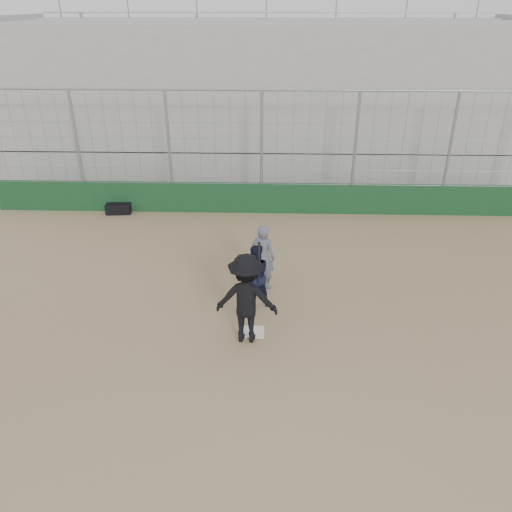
{
  "coord_description": "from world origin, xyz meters",
  "views": [
    {
      "loc": [
        0.33,
        -8.87,
        6.39
      ],
      "look_at": [
        0.0,
        1.4,
        1.15
      ],
      "focal_mm": 35.0,
      "sensor_mm": 36.0,
      "label": 1
    }
  ],
  "objects_px": {
    "batter_at_plate": "(246,299)",
    "umpire": "(263,260)",
    "equipment_bag": "(118,209)",
    "catcher_crouched": "(255,287)"
  },
  "relations": [
    {
      "from": "batter_at_plate",
      "to": "umpire",
      "type": "xyz_separation_m",
      "value": [
        0.3,
        2.19,
        -0.24
      ]
    },
    {
      "from": "batter_at_plate",
      "to": "equipment_bag",
      "type": "distance_m",
      "value": 8.37
    },
    {
      "from": "catcher_crouched",
      "to": "equipment_bag",
      "type": "xyz_separation_m",
      "value": [
        -4.8,
        5.65,
        -0.37
      ]
    },
    {
      "from": "umpire",
      "to": "equipment_bag",
      "type": "bearing_deg",
      "value": -19.26
    },
    {
      "from": "catcher_crouched",
      "to": "umpire",
      "type": "bearing_deg",
      "value": 79.63
    },
    {
      "from": "batter_at_plate",
      "to": "catcher_crouched",
      "type": "distance_m",
      "value": 1.32
    },
    {
      "from": "batter_at_plate",
      "to": "umpire",
      "type": "distance_m",
      "value": 2.23
    },
    {
      "from": "umpire",
      "to": "catcher_crouched",
      "type": "bearing_deg",
      "value": 103.74
    },
    {
      "from": "equipment_bag",
      "to": "batter_at_plate",
      "type": "bearing_deg",
      "value": -55.85
    },
    {
      "from": "equipment_bag",
      "to": "umpire",
      "type": "bearing_deg",
      "value": -43.37
    }
  ]
}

